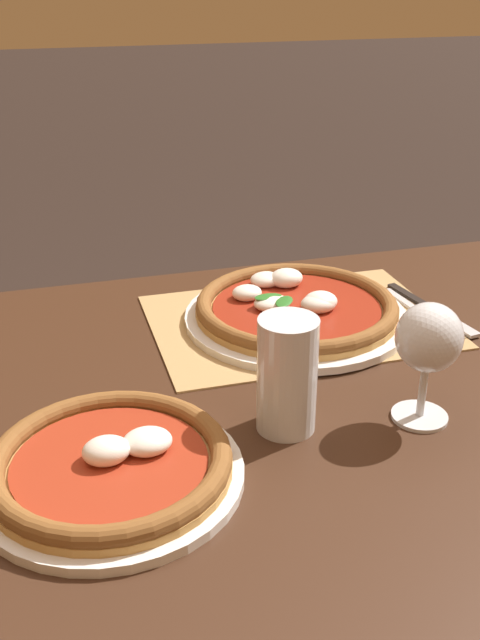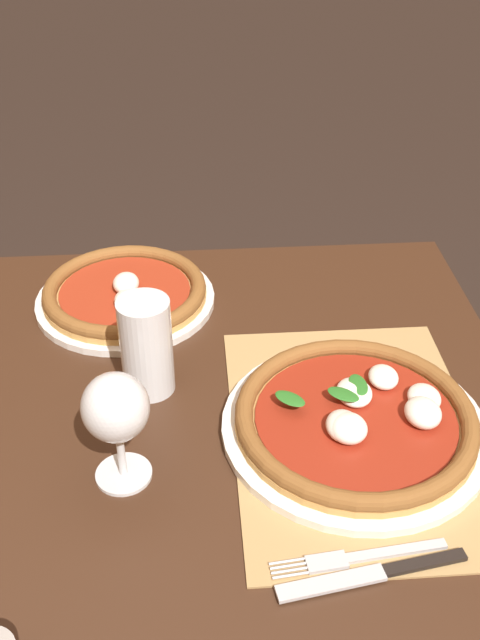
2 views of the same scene
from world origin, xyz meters
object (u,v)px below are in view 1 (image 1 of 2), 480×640
at_px(pizza_near, 296,309).
at_px(wine_glass, 428,343).
at_px(pizza_far, 111,465).
at_px(knife, 431,309).
at_px(pint_glass, 287,377).
at_px(fork, 421,313).

bearing_deg(pizza_near, wine_glass, 100.39).
bearing_deg(pizza_far, knife, -152.06).
xyz_separation_m(pizza_near, pizza_far, (0.33, 0.32, -0.00)).
distance_m(pizza_near, pint_glass, 0.30).
xyz_separation_m(wine_glass, knife, (-0.17, -0.27, -0.10)).
distance_m(pizza_near, fork, 0.20).
bearing_deg(pizza_far, fork, -151.98).
relative_size(pizza_far, knife, 1.36).
xyz_separation_m(wine_glass, pint_glass, (0.17, -0.03, -0.04)).
xyz_separation_m(pint_glass, knife, (-0.33, -0.25, -0.06)).
height_order(pint_glass, knife, pint_glass).
distance_m(pizza_near, knife, 0.22).
bearing_deg(wine_glass, pizza_near, -79.61).
bearing_deg(pizza_far, wine_glass, -177.41).
bearing_deg(knife, wine_glass, 58.67).
distance_m(pizza_near, wine_glass, 0.32).
bearing_deg(fork, knife, -153.97).
height_order(wine_glass, fork, wine_glass).
relative_size(wine_glass, fork, 0.77).
height_order(pizza_far, fork, pizza_far).
bearing_deg(pizza_near, pizza_far, 44.09).
bearing_deg(pint_glass, fork, -142.84).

